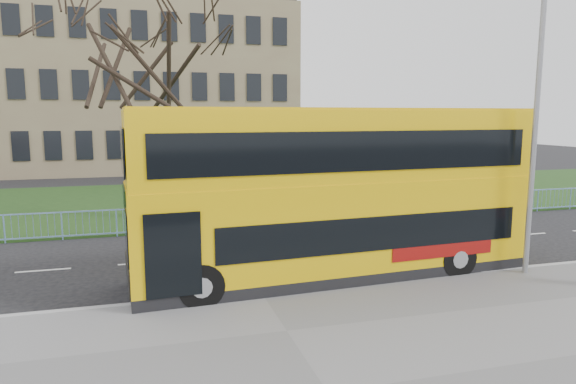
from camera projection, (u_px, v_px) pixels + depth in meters
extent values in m
plane|color=black|center=(249.00, 278.00, 15.11)|extent=(120.00, 120.00, 0.00)
cube|color=#9C9C9F|center=(261.00, 294.00, 13.62)|extent=(80.00, 0.20, 0.14)
cube|color=#1B3714|center=(199.00, 200.00, 28.72)|extent=(80.00, 15.40, 0.08)
cube|color=#836F53|center=(117.00, 90.00, 46.05)|extent=(30.00, 15.00, 14.00)
cube|color=yellow|center=(335.00, 228.00, 15.07)|extent=(11.83, 3.47, 2.17)
cube|color=yellow|center=(336.00, 185.00, 14.88)|extent=(11.83, 3.47, 0.37)
cube|color=yellow|center=(336.00, 145.00, 14.71)|extent=(11.77, 3.41, 1.95)
cube|color=black|center=(379.00, 233.00, 13.97)|extent=(9.00, 0.57, 0.95)
cube|color=black|center=(358.00, 151.00, 13.43)|extent=(10.74, 0.67, 1.06)
cylinder|color=black|center=(201.00, 286.00, 12.69)|extent=(1.17, 0.38, 1.16)
cylinder|color=black|center=(457.00, 258.00, 15.13)|extent=(1.17, 0.38, 1.16)
cylinder|color=gray|center=(534.00, 138.00, 14.73)|extent=(0.16, 0.16, 7.97)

